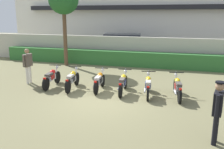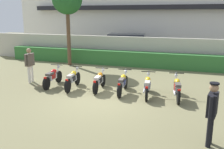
# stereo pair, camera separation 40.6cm
# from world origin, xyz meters

# --- Properties ---
(ground) EXTENTS (60.00, 60.00, 0.00)m
(ground) POSITION_xyz_m (0.00, 0.00, 0.00)
(ground) COLOR olive
(building) EXTENTS (24.92, 6.50, 7.32)m
(building) POSITION_xyz_m (0.00, 14.69, 3.66)
(building) COLOR white
(building) RESTS_ON ground
(compound_wall) EXTENTS (23.68, 0.30, 1.85)m
(compound_wall) POSITION_xyz_m (0.00, 7.62, 0.93)
(compound_wall) COLOR #BCB7A8
(compound_wall) RESTS_ON ground
(hedge_row) EXTENTS (18.94, 0.70, 0.96)m
(hedge_row) POSITION_xyz_m (0.00, 6.92, 0.48)
(hedge_row) COLOR #337033
(hedge_row) RESTS_ON ground
(parked_car) EXTENTS (4.72, 2.62, 1.89)m
(parked_car) POSITION_xyz_m (-1.41, 9.65, 0.94)
(parked_car) COLOR black
(parked_car) RESTS_ON ground
(tree_near_inspector) EXTENTS (1.92, 1.92, 5.21)m
(tree_near_inspector) POSITION_xyz_m (-4.50, 5.95, 4.18)
(tree_near_inspector) COLOR brown
(tree_near_inspector) RESTS_ON ground
(motorcycle_in_row_0) EXTENTS (0.60, 1.88, 0.95)m
(motorcycle_in_row_0) POSITION_xyz_m (-2.85, 1.19, 0.45)
(motorcycle_in_row_0) COLOR black
(motorcycle_in_row_0) RESTS_ON ground
(motorcycle_in_row_1) EXTENTS (0.60, 1.91, 0.96)m
(motorcycle_in_row_1) POSITION_xyz_m (-1.76, 1.12, 0.45)
(motorcycle_in_row_1) COLOR black
(motorcycle_in_row_1) RESTS_ON ground
(motorcycle_in_row_2) EXTENTS (0.60, 1.78, 0.95)m
(motorcycle_in_row_2) POSITION_xyz_m (-0.52, 1.27, 0.44)
(motorcycle_in_row_2) COLOR black
(motorcycle_in_row_2) RESTS_ON ground
(motorcycle_in_row_3) EXTENTS (0.60, 1.92, 0.96)m
(motorcycle_in_row_3) POSITION_xyz_m (0.58, 1.21, 0.45)
(motorcycle_in_row_3) COLOR black
(motorcycle_in_row_3) RESTS_ON ground
(motorcycle_in_row_4) EXTENTS (0.60, 1.86, 0.95)m
(motorcycle_in_row_4) POSITION_xyz_m (1.67, 1.15, 0.44)
(motorcycle_in_row_4) COLOR black
(motorcycle_in_row_4) RESTS_ON ground
(motorcycle_in_row_5) EXTENTS (0.60, 1.93, 0.96)m
(motorcycle_in_row_5) POSITION_xyz_m (2.86, 1.22, 0.45)
(motorcycle_in_row_5) COLOR black
(motorcycle_in_row_5) RESTS_ON ground
(inspector_person) EXTENTS (0.23, 0.69, 1.71)m
(inspector_person) POSITION_xyz_m (-4.24, 1.40, 1.02)
(inspector_person) COLOR silver
(inspector_person) RESTS_ON ground
(officer_0) EXTENTS (0.31, 0.66, 1.69)m
(officer_0) POSITION_xyz_m (3.95, -2.30, 1.00)
(officer_0) COLOR black
(officer_0) RESTS_ON ground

